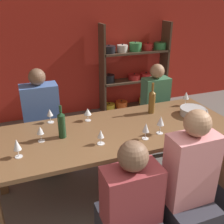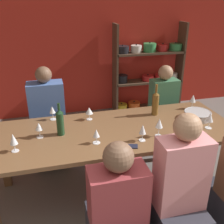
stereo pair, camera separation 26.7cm
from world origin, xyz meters
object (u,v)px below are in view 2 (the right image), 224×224
object	(u,v)px
cell_phone	(129,146)
person_near_a	(118,222)
shelf_unit	(148,75)
wine_glass_red_b	(39,127)
wine_glass_empty_b	(89,111)
wine_bottle_green	(155,103)
wine_glass_empty_a	(52,110)
person_far_a	(162,118)
person_far_b	(49,128)
dining_table	(114,137)
wine_glass_red_a	(210,118)
wine_glass_red_c	(143,130)
wine_glass_empty_d	(13,140)
mixing_bowl	(197,115)
wine_glass_white_b	(193,99)
wine_bottle_dark	(60,122)
person_near_b	(177,205)

from	to	relation	value
cell_phone	person_near_a	xyz separation A→B (m)	(-0.23, -0.46, -0.37)
shelf_unit	wine_glass_red_b	distance (m)	2.85
wine_glass_empty_b	person_near_a	size ratio (longest dim) A/B	0.13
wine_bottle_green	wine_glass_red_b	bearing A→B (deg)	-170.35
shelf_unit	wine_glass_empty_a	xyz separation A→B (m)	(-1.80, -1.71, 0.21)
wine_bottle_green	person_far_a	distance (m)	0.78
cell_phone	wine_glass_red_b	bearing A→B (deg)	154.07
person_far_b	wine_glass_empty_b	bearing A→B (deg)	130.96
dining_table	wine_glass_red_b	bearing A→B (deg)	178.03
wine_glass_red_a	cell_phone	world-z (taller)	wine_glass_red_a
wine_glass_empty_b	person_near_a	xyz separation A→B (m)	(0.01, -1.11, -0.47)
wine_bottle_green	wine_glass_empty_b	world-z (taller)	wine_bottle_green
wine_glass_red_c	person_far_b	xyz separation A→B (m)	(-0.84, 1.08, -0.42)
wine_glass_empty_d	mixing_bowl	bearing A→B (deg)	5.87
cell_phone	person_far_b	world-z (taller)	person_far_b
dining_table	wine_bottle_green	world-z (taller)	wine_bottle_green
wine_glass_empty_d	person_far_b	xyz separation A→B (m)	(0.29, 0.98, -0.43)
wine_glass_red_c	person_far_a	bearing A→B (deg)	56.18
wine_glass_red_b	wine_glass_white_b	world-z (taller)	wine_glass_white_b
wine_glass_red_b	person_near_a	xyz separation A→B (m)	(0.54, -0.84, -0.48)
dining_table	wine_bottle_dark	bearing A→B (deg)	176.55
wine_bottle_green	wine_glass_empty_a	bearing A→B (deg)	172.24
dining_table	wine_glass_empty_b	bearing A→B (deg)	124.59
wine_glass_red_a	wine_glass_empty_d	xyz separation A→B (m)	(-1.87, 0.04, 0.00)
shelf_unit	wine_bottle_dark	bearing A→B (deg)	-129.96
shelf_unit	mixing_bowl	bearing A→B (deg)	-97.20
mixing_bowl	wine_bottle_dark	bearing A→B (deg)	179.58
wine_glass_empty_a	person_near_b	distance (m)	1.57
cell_phone	wine_glass_empty_d	bearing A→B (deg)	169.72
wine_glass_empty_b	wine_bottle_green	bearing A→B (deg)	-4.29
shelf_unit	wine_bottle_green	bearing A→B (deg)	-109.78
wine_glass_empty_a	person_far_b	bearing A→B (deg)	97.91
wine_glass_white_b	person_far_a	bearing A→B (deg)	107.95
wine_bottle_green	wine_glass_white_b	size ratio (longest dim) A/B	2.05
shelf_unit	wine_glass_white_b	bearing A→B (deg)	-95.42
wine_glass_empty_d	wine_glass_red_c	bearing A→B (deg)	-5.19
dining_table	wine_bottle_dark	world-z (taller)	wine_bottle_dark
shelf_unit	wine_glass_red_c	size ratio (longest dim) A/B	9.61
wine_glass_empty_a	person_far_a	bearing A→B (deg)	13.83
dining_table	wine_bottle_dark	distance (m)	0.57
wine_glass_red_a	person_near_b	bearing A→B (deg)	-135.56
wine_glass_red_b	person_far_a	size ratio (longest dim) A/B	0.13
wine_glass_empty_d	person_far_b	world-z (taller)	person_far_b
wine_bottle_green	cell_phone	world-z (taller)	wine_bottle_green
wine_bottle_green	wine_glass_red_a	world-z (taller)	wine_bottle_green
wine_glass_red_b	wine_glass_red_a	bearing A→B (deg)	-8.01
wine_glass_white_b	person_near_b	world-z (taller)	person_near_b
wine_glass_red_b	wine_glass_empty_d	size ratio (longest dim) A/B	0.90
wine_glass_red_a	wine_glass_red_c	distance (m)	0.74
wine_glass_red_a	person_far_a	distance (m)	1.06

